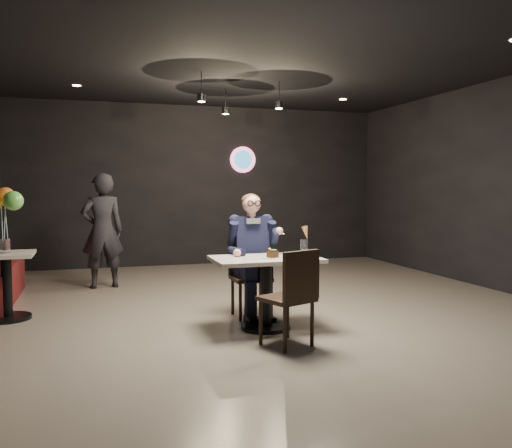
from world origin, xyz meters
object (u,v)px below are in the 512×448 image
object	(u,v)px
side_table	(7,287)
seated_man	(251,254)
main_table	(266,293)
chair_near	(286,297)
sundae_glass	(304,248)
passerby	(102,231)
chair_far	(251,277)
balloon_vase	(5,246)

from	to	relation	value
side_table	seated_man	bearing A→B (deg)	-14.09
main_table	seated_man	bearing A→B (deg)	90.00
chair_near	sundae_glass	bearing A→B (deg)	32.39
main_table	side_table	bearing A→B (deg)	155.34
main_table	chair_near	size ratio (longest dim) A/B	1.20
seated_man	passerby	size ratio (longest dim) A/B	0.86
main_table	chair_far	distance (m)	0.56
chair_far	sundae_glass	distance (m)	0.83
chair_near	seated_man	bearing A→B (deg)	68.25
chair_far	chair_near	bearing A→B (deg)	-90.00
side_table	balloon_vase	xyz separation A→B (m)	(0.00, 0.00, 0.46)
chair_far	seated_man	size ratio (longest dim) A/B	0.64
sundae_glass	side_table	distance (m)	3.34
chair_far	side_table	world-z (taller)	chair_far
passerby	main_table	bearing A→B (deg)	110.39
chair_near	side_table	xyz separation A→B (m)	(-2.64, 1.84, -0.09)
main_table	side_table	world-z (taller)	main_table
side_table	balloon_vase	world-z (taller)	balloon_vase
side_table	chair_near	bearing A→B (deg)	-34.78
chair_far	chair_near	distance (m)	1.17
chair_near	sundae_glass	size ratio (longest dim) A/B	5.09
chair_far	seated_man	bearing A→B (deg)	90.00
seated_man	balloon_vase	size ratio (longest dim) A/B	9.28
main_table	sundae_glass	size ratio (longest dim) A/B	6.08
sundae_glass	passerby	bearing A→B (deg)	123.54
main_table	sundae_glass	bearing A→B (deg)	-10.76
seated_man	sundae_glass	size ratio (longest dim) A/B	7.96
seated_man	sundae_glass	world-z (taller)	seated_man
balloon_vase	passerby	size ratio (longest dim) A/B	0.09
chair_near	balloon_vase	world-z (taller)	chair_near
chair_far	passerby	bearing A→B (deg)	123.86
main_table	chair_near	world-z (taller)	chair_near
seated_man	side_table	world-z (taller)	seated_man
sundae_glass	passerby	xyz separation A→B (m)	(-1.97, 2.97, -0.00)
seated_man	side_table	xyz separation A→B (m)	(-2.64, 0.66, -0.35)
chair_far	seated_man	xyz separation A→B (m)	(0.00, 0.00, 0.26)
seated_man	sundae_glass	distance (m)	0.75
main_table	chair_far	world-z (taller)	chair_far
main_table	chair_near	distance (m)	0.63
main_table	chair_near	bearing A→B (deg)	-90.00
balloon_vase	passerby	world-z (taller)	passerby
passerby	chair_far	bearing A→B (deg)	115.73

